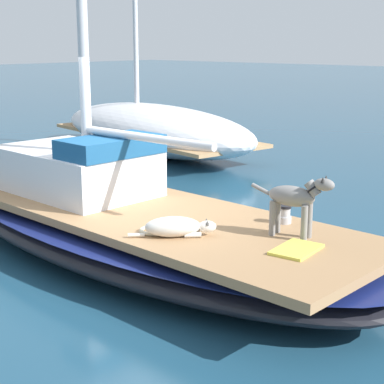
{
  "coord_description": "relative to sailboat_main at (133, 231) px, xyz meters",
  "views": [
    {
      "loc": [
        -5.24,
        -5.62,
        2.71
      ],
      "look_at": [
        0.0,
        -1.0,
        1.01
      ],
      "focal_mm": 58.53,
      "sensor_mm": 36.0,
      "label": 1
    }
  ],
  "objects": [
    {
      "name": "dog_white",
      "position": [
        -0.55,
        -1.26,
        0.43
      ],
      "size": [
        0.75,
        0.71,
        0.22
      ],
      "color": "silver",
      "rests_on": "sailboat_main"
    },
    {
      "name": "coiled_rope",
      "position": [
        -0.6,
        -0.97,
        0.35
      ],
      "size": [
        0.32,
        0.32,
        0.04
      ],
      "primitive_type": "torus",
      "color": "beige",
      "rests_on": "sailboat_main"
    },
    {
      "name": "deck_towel",
      "position": [
        -0.1,
        -2.48,
        0.34
      ],
      "size": [
        0.59,
        0.42,
        0.03
      ],
      "primitive_type": "cube",
      "rotation": [
        0.0,
        0.0,
        0.1
      ],
      "color": "#D8D14C",
      "rests_on": "sailboat_main"
    },
    {
      "name": "deck_winch",
      "position": [
        0.65,
        -1.85,
        0.42
      ],
      "size": [
        0.16,
        0.16,
        0.21
      ],
      "color": "#B7B7BC",
      "rests_on": "sailboat_main"
    },
    {
      "name": "moored_boat_starboard_side",
      "position": [
        5.6,
        5.21,
        0.28
      ],
      "size": [
        3.78,
        7.19,
        7.83
      ],
      "color": "white",
      "rests_on": "ground"
    },
    {
      "name": "sailboat_main",
      "position": [
        0.0,
        0.0,
        0.0
      ],
      "size": [
        2.78,
        7.32,
        0.66
      ],
      "color": "black",
      "rests_on": "ground"
    },
    {
      "name": "cabin_house",
      "position": [
        0.04,
        1.12,
        0.67
      ],
      "size": [
        1.48,
        2.27,
        0.84
      ],
      "color": "silver",
      "rests_on": "sailboat_main"
    },
    {
      "name": "dog_grey",
      "position": [
        0.27,
        -2.22,
        0.75
      ],
      "size": [
        0.3,
        0.94,
        0.7
      ],
      "color": "gray",
      "rests_on": "sailboat_main"
    },
    {
      "name": "ground_plane",
      "position": [
        0.0,
        0.0,
        -0.34
      ],
      "size": [
        120.0,
        120.0,
        0.0
      ],
      "primitive_type": "plane",
      "color": "navy"
    }
  ]
}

